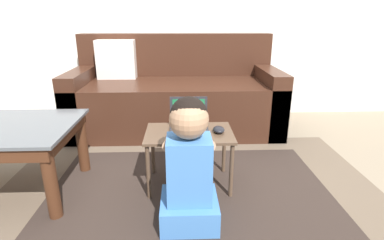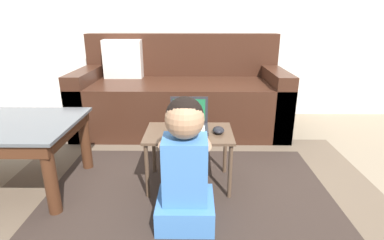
{
  "view_description": "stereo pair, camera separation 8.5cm",
  "coord_description": "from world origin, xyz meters",
  "px_view_note": "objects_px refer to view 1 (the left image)",
  "views": [
    {
      "loc": [
        -0.08,
        -1.47,
        1.02
      ],
      "look_at": [
        -0.02,
        0.27,
        0.42
      ],
      "focal_mm": 28.0,
      "sensor_mm": 36.0,
      "label": 1
    },
    {
      "loc": [
        0.0,
        -1.47,
        1.02
      ],
      "look_at": [
        -0.02,
        0.27,
        0.42
      ],
      "focal_mm": 28.0,
      "sensor_mm": 36.0,
      "label": 2
    }
  ],
  "objects_px": {
    "computer_mouse": "(219,130)",
    "person_seated": "(189,166)",
    "laptop_desk": "(189,139)",
    "couch": "(175,96)",
    "laptop": "(189,124)"
  },
  "relations": [
    {
      "from": "laptop_desk",
      "to": "computer_mouse",
      "type": "xyz_separation_m",
      "value": [
        0.18,
        -0.01,
        0.06
      ]
    },
    {
      "from": "couch",
      "to": "person_seated",
      "type": "bearing_deg",
      "value": -86.34
    },
    {
      "from": "couch",
      "to": "laptop_desk",
      "type": "height_order",
      "value": "couch"
    },
    {
      "from": "couch",
      "to": "computer_mouse",
      "type": "distance_m",
      "value": 1.14
    },
    {
      "from": "laptop_desk",
      "to": "couch",
      "type": "bearing_deg",
      "value": 95.47
    },
    {
      "from": "computer_mouse",
      "to": "laptop_desk",
      "type": "bearing_deg",
      "value": 176.06
    },
    {
      "from": "laptop_desk",
      "to": "computer_mouse",
      "type": "height_order",
      "value": "computer_mouse"
    },
    {
      "from": "laptop_desk",
      "to": "computer_mouse",
      "type": "distance_m",
      "value": 0.19
    },
    {
      "from": "laptop",
      "to": "computer_mouse",
      "type": "bearing_deg",
      "value": -17.59
    },
    {
      "from": "couch",
      "to": "laptop",
      "type": "height_order",
      "value": "couch"
    },
    {
      "from": "laptop_desk",
      "to": "person_seated",
      "type": "height_order",
      "value": "person_seated"
    },
    {
      "from": "couch",
      "to": "laptop",
      "type": "relative_size",
      "value": 8.06
    },
    {
      "from": "computer_mouse",
      "to": "person_seated",
      "type": "relative_size",
      "value": 0.14
    },
    {
      "from": "laptop",
      "to": "computer_mouse",
      "type": "distance_m",
      "value": 0.19
    },
    {
      "from": "couch",
      "to": "laptop",
      "type": "bearing_deg",
      "value": -84.3
    }
  ]
}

